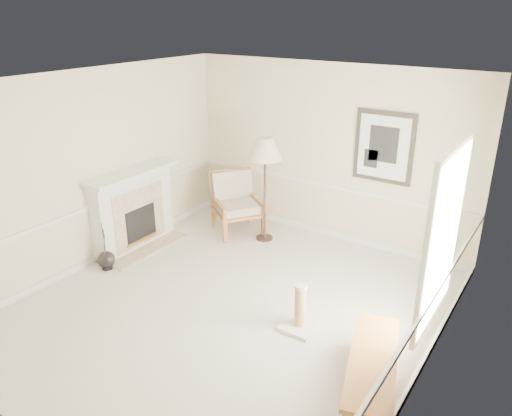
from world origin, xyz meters
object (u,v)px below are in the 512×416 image
(floor_lamp, at_px, (265,152))
(bench, at_px, (372,370))
(floor_vase, at_px, (106,260))
(armchair, at_px, (236,200))
(scratching_post, at_px, (300,315))

(floor_lamp, distance_m, bench, 4.00)
(floor_vase, height_order, armchair, armchair)
(floor_lamp, height_order, bench, floor_lamp)
(armchair, distance_m, bench, 4.36)
(floor_vase, bearing_deg, floor_lamp, 57.11)
(scratching_post, bearing_deg, armchair, 140.44)
(floor_vase, xyz_separation_m, scratching_post, (3.16, 0.29, 0.05))
(floor_vase, xyz_separation_m, bench, (4.30, -0.29, 0.15))
(floor_vase, relative_size, bench, 0.47)
(armchair, distance_m, scratching_post, 3.12)
(scratching_post, bearing_deg, floor_vase, -174.74)
(floor_vase, relative_size, floor_lamp, 0.43)
(floor_lamp, bearing_deg, bench, -40.75)
(bench, bearing_deg, floor_lamp, 139.25)
(armchair, height_order, scratching_post, armchair)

